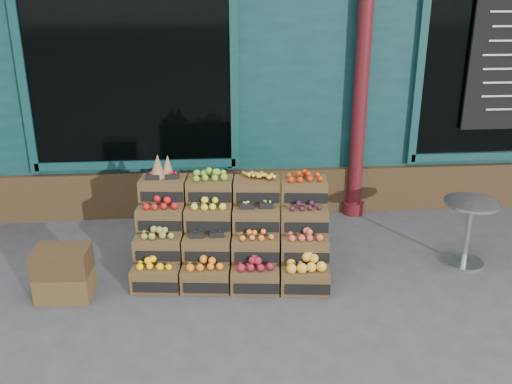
{
  "coord_description": "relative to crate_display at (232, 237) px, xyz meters",
  "views": [
    {
      "loc": [
        -0.64,
        -4.8,
        2.95
      ],
      "look_at": [
        -0.2,
        0.7,
        0.85
      ],
      "focal_mm": 40.0,
      "sensor_mm": 36.0,
      "label": 1
    }
  ],
  "objects": [
    {
      "name": "shop_facade",
      "position": [
        0.46,
        4.49,
        2.02
      ],
      "size": [
        12.0,
        6.24,
        4.8
      ],
      "color": "#0F3435",
      "rests_on": "ground"
    },
    {
      "name": "crate_display",
      "position": [
        0.0,
        0.0,
        0.0
      ],
      "size": [
        2.05,
        1.15,
        1.23
      ],
      "rotation": [
        0.0,
        0.0,
        -0.11
      ],
      "color": "#4E391E",
      "rests_on": "ground"
    },
    {
      "name": "bistro_table",
      "position": [
        2.53,
        -0.07,
        0.08
      ],
      "size": [
        0.58,
        0.58,
        0.73
      ],
      "rotation": [
        0.0,
        0.0,
        0.33
      ],
      "color": "#BBBEC2",
      "rests_on": "ground"
    },
    {
      "name": "ground",
      "position": [
        0.46,
        -0.62,
        -0.38
      ],
      "size": [
        60.0,
        60.0,
        0.0
      ],
      "primitive_type": "plane",
      "color": "#3D3D3F",
      "rests_on": "ground"
    },
    {
      "name": "shopkeeper",
      "position": [
        -0.68,
        2.23,
        0.59
      ],
      "size": [
        0.71,
        0.47,
        1.94
      ],
      "primitive_type": "imported",
      "rotation": [
        0.0,
        0.0,
        3.15
      ],
      "color": "#1B6132",
      "rests_on": "ground"
    },
    {
      "name": "spare_crates",
      "position": [
        -1.65,
        -0.43,
        -0.12
      ],
      "size": [
        0.53,
        0.38,
        0.52
      ],
      "rotation": [
        0.0,
        0.0,
        -0.05
      ],
      "color": "#4E391E",
      "rests_on": "ground"
    }
  ]
}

